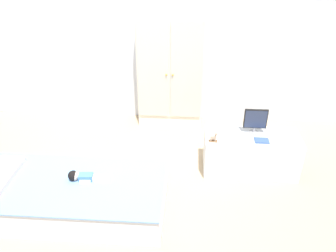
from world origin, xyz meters
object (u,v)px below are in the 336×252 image
object	(u,v)px
doll	(81,176)
tv_monitor	(255,120)
wardrobe	(170,70)
tv_stand	(251,153)
bed	(70,195)
rocking_horse_toy	(214,137)
book_blue	(262,141)

from	to	relation	value
doll	tv_monitor	bearing A→B (deg)	22.99
doll	wardrobe	world-z (taller)	wardrobe
tv_stand	tv_monitor	size ratio (longest dim) A/B	3.60
bed	rocking_horse_toy	bearing A→B (deg)	22.60
bed	rocking_horse_toy	distance (m)	1.51
rocking_horse_toy	wardrobe	bearing A→B (deg)	114.74
bed	tv_monitor	xyz separation A→B (m)	(1.79, 0.77, 0.45)
tv_monitor	bed	bearing A→B (deg)	-156.70
doll	tv_stand	size ratio (longest dim) A/B	0.39
wardrobe	tv_stand	bearing A→B (deg)	-46.66
wardrobe	rocking_horse_toy	world-z (taller)	wardrobe
tv_stand	rocking_horse_toy	xyz separation A→B (m)	(-0.42, -0.13, 0.27)
wardrobe	tv_stand	size ratio (longest dim) A/B	1.51
doll	book_blue	size ratio (longest dim) A/B	2.73
tv_monitor	book_blue	world-z (taller)	tv_monitor
tv_monitor	rocking_horse_toy	bearing A→B (deg)	-154.55
tv_stand	book_blue	distance (m)	0.25
doll	tv_monitor	size ratio (longest dim) A/B	1.42
bed	book_blue	size ratio (longest dim) A/B	12.50
bed	tv_monitor	world-z (taller)	tv_monitor
rocking_horse_toy	book_blue	world-z (taller)	rocking_horse_toy
bed	rocking_horse_toy	xyz separation A→B (m)	(1.35, 0.56, 0.35)
rocking_horse_toy	bed	bearing A→B (deg)	-157.40
book_blue	doll	bearing A→B (deg)	-162.52
wardrobe	tv_stand	distance (m)	1.46
rocking_horse_toy	book_blue	size ratio (longest dim) A/B	0.77
tv_stand	wardrobe	bearing A→B (deg)	133.34
bed	wardrobe	xyz separation A→B (m)	(0.84, 1.69, 0.62)
bed	doll	distance (m)	0.22
bed	tv_stand	xyz separation A→B (m)	(1.77, 0.70, 0.08)
bed	book_blue	bearing A→B (deg)	18.14
bed	wardrobe	bearing A→B (deg)	63.61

